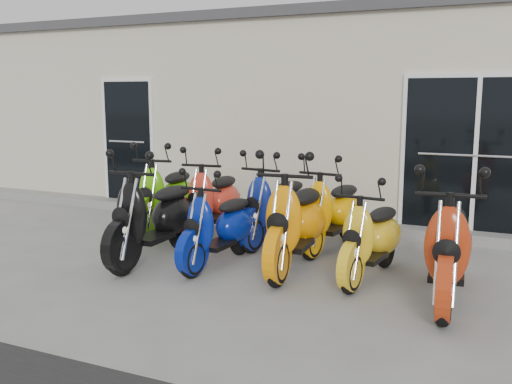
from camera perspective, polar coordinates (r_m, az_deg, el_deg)
ground at (r=7.17m, az=-1.99°, el=-6.66°), size 80.00×80.00×0.00m
building at (r=11.78m, az=9.33°, el=7.52°), size 14.00×6.00×3.20m
roof_cap at (r=11.84m, az=9.55°, el=15.67°), size 14.20×6.20×0.16m
front_step at (r=8.95m, az=3.75°, el=-2.87°), size 14.00×0.40×0.15m
door_left at (r=10.45m, az=-12.61°, el=5.29°), size 1.07×0.08×2.22m
door_right at (r=8.38m, az=21.14°, el=3.85°), size 2.02×0.08×2.22m
scooter_front_black at (r=7.02m, az=-10.15°, el=-1.23°), size 0.71×1.92×1.41m
scooter_front_blue at (r=6.76m, az=-3.74°, el=-2.38°), size 0.71×1.68×1.21m
scooter_front_orange_a at (r=6.57m, az=4.06°, el=-1.70°), size 0.82×1.99×1.44m
scooter_front_orange_b at (r=6.35m, az=11.48°, el=-3.34°), size 0.80×1.70×1.21m
scooter_front_red at (r=5.85m, az=18.75°, el=-3.79°), size 0.83×1.95×1.41m
scooter_back_green at (r=8.53m, az=-8.99°, el=0.59°), size 0.90×1.93×1.37m
scooter_back_red at (r=8.16m, az=-4.26°, el=0.13°), size 0.82×1.86×1.33m
scooter_back_blue at (r=7.76m, az=1.99°, el=-0.40°), size 0.87×1.85×1.32m
scooter_back_yellow at (r=7.51m, az=7.67°, el=-0.86°), size 0.86×1.84×1.31m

